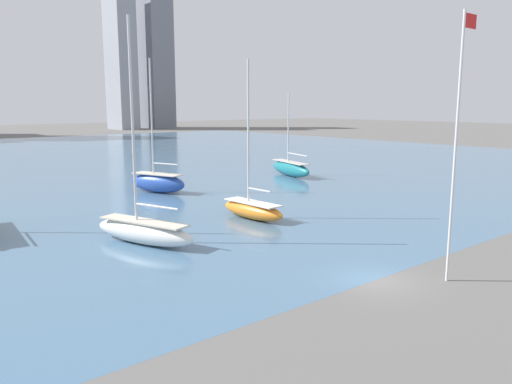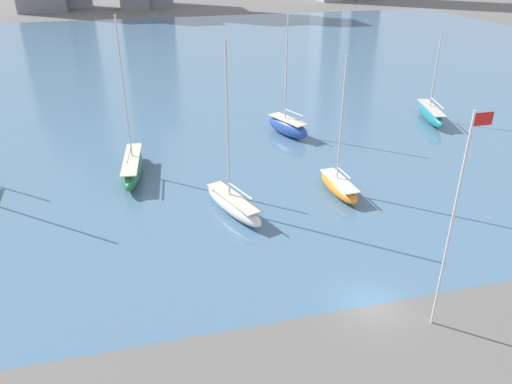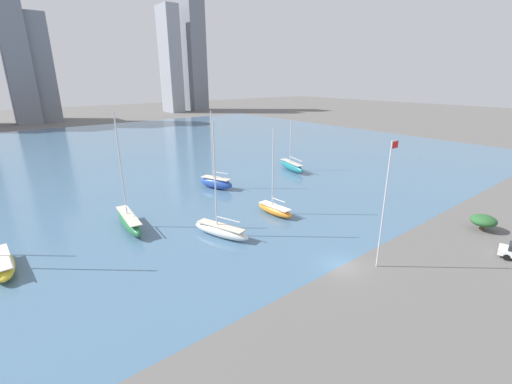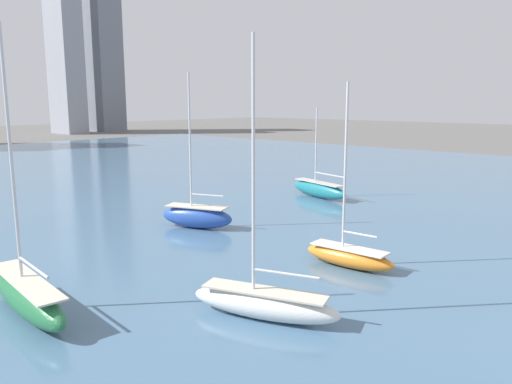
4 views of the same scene
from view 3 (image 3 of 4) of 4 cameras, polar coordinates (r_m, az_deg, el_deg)
The scene contains 11 objects.
ground_plane at distance 39.62m, azimuth 14.08°, elevation -11.84°, with size 500.00×500.00×0.00m, color #605E5B.
harbor_water at distance 96.10m, azimuth -21.20°, elevation 5.53°, with size 180.00×140.00×0.00m.
flag_pole at distance 37.62m, azimuth 20.65°, elevation -1.66°, with size 1.24×0.14×13.89m.
yard_shrub at distance 55.36m, azimuth 33.70°, elevation -4.00°, with size 3.21×3.21×2.15m.
distant_city_skyline at distance 191.86m, azimuth -32.44°, elevation 17.85°, with size 198.22×24.36×67.13m.
sailboat_yellow at distance 46.18m, azimuth -36.89°, elevation -9.46°, with size 2.74×8.42×13.92m.
sailboat_teal at distance 76.09m, azimuth 5.92°, elevation 4.32°, with size 4.04×9.56×10.84m.
sailboat_green at distance 49.86m, azimuth -20.40°, elevation -4.53°, with size 2.93×10.32×15.61m.
sailboat_white at distance 44.67m, azimuth -5.87°, elevation -6.30°, with size 4.48×8.52×14.93m.
sailboat_orange at distance 51.47m, azimuth 3.13°, elevation -2.88°, with size 2.22×6.89×12.89m.
sailboat_blue at distance 63.83m, azimuth -6.69°, elevation 1.59°, with size 4.53×7.32×14.12m.
Camera 3 is at (-28.11, -19.75, 19.73)m, focal length 24.00 mm.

